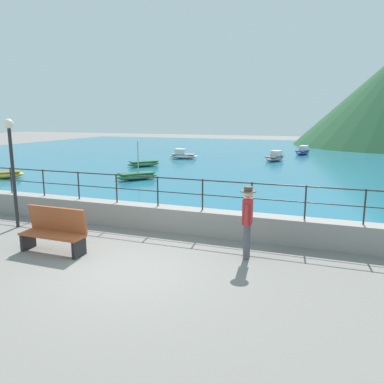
# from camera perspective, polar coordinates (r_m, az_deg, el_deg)

# --- Properties ---
(ground_plane) EXTENTS (120.00, 120.00, 0.00)m
(ground_plane) POSITION_cam_1_polar(r_m,az_deg,el_deg) (8.71, -9.98, -11.54)
(ground_plane) COLOR slate
(promenade_wall) EXTENTS (20.00, 0.56, 0.70)m
(promenade_wall) POSITION_cam_1_polar(r_m,az_deg,el_deg) (11.31, -1.84, -4.12)
(promenade_wall) COLOR gray
(promenade_wall) RESTS_ON ground
(railing) EXTENTS (18.44, 0.04, 0.90)m
(railing) POSITION_cam_1_polar(r_m,az_deg,el_deg) (11.10, -1.87, 0.66)
(railing) COLOR #282623
(railing) RESTS_ON promenade_wall
(lake_water) EXTENTS (64.00, 44.32, 0.06)m
(lake_water) POSITION_cam_1_polar(r_m,az_deg,el_deg) (33.16, 13.22, 5.23)
(lake_water) COLOR #236B89
(lake_water) RESTS_ON ground
(bench_main) EXTENTS (1.71, 0.57, 1.13)m
(bench_main) POSITION_cam_1_polar(r_m,az_deg,el_deg) (10.17, -19.87, -5.37)
(bench_main) COLOR #9E4C28
(bench_main) RESTS_ON ground
(person_walking) EXTENTS (0.38, 0.57, 1.75)m
(person_walking) POSITION_cam_1_polar(r_m,az_deg,el_deg) (9.10, 8.29, -3.98)
(person_walking) COLOR #4C4C56
(person_walking) RESTS_ON ground
(lamp_post) EXTENTS (0.28, 0.28, 3.28)m
(lamp_post) POSITION_cam_1_polar(r_m,az_deg,el_deg) (12.56, -25.38, 4.89)
(lamp_post) COLOR #232326
(lamp_post) RESTS_ON ground
(boat_0) EXTENTS (2.14, 2.36, 0.36)m
(boat_0) POSITION_cam_1_polar(r_m,az_deg,el_deg) (25.65, -7.21, 4.25)
(boat_0) COLOR #338C59
(boat_0) RESTS_ON lake_water
(boat_1) EXTENTS (1.41, 2.45, 0.76)m
(boat_1) POSITION_cam_1_polar(r_m,az_deg,el_deg) (34.87, 16.23, 5.86)
(boat_1) COLOR #2D4C9E
(boat_1) RESTS_ON lake_water
(boat_3) EXTENTS (1.51, 2.46, 0.76)m
(boat_3) POSITION_cam_1_polar(r_m,az_deg,el_deg) (29.29, 12.31, 5.09)
(boat_3) COLOR gray
(boat_3) RESTS_ON lake_water
(boat_4) EXTENTS (2.40, 1.19, 0.76)m
(boat_4) POSITION_cam_1_polar(r_m,az_deg,el_deg) (30.24, -1.37, 5.53)
(boat_4) COLOR white
(boat_4) RESTS_ON lake_water
(boat_5) EXTENTS (2.19, 2.32, 1.64)m
(boat_5) POSITION_cam_1_polar(r_m,az_deg,el_deg) (22.89, -26.66, 2.31)
(boat_5) COLOR gold
(boat_5) RESTS_ON lake_water
(boat_6) EXTENTS (2.17, 2.34, 2.02)m
(boat_6) POSITION_cam_1_polar(r_m,az_deg,el_deg) (20.38, -8.27, 2.44)
(boat_6) COLOR #338C59
(boat_6) RESTS_ON lake_water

